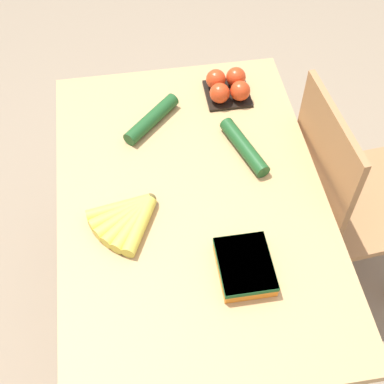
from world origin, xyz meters
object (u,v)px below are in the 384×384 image
object	(u,v)px
tomato_pack	(228,86)
cucumber_far	(244,147)
chair	(343,200)
cucumber_near	(152,119)
banana_bunch	(128,218)
carrot_bag	(245,266)

from	to	relation	value
tomato_pack	cucumber_far	world-z (taller)	tomato_pack
chair	cucumber_near	xyz separation A→B (m)	(-0.23, -0.62, 0.26)
cucumber_near	cucumber_far	world-z (taller)	same
banana_bunch	cucumber_near	world-z (taller)	cucumber_near
tomato_pack	cucumber_near	world-z (taller)	tomato_pack
chair	cucumber_far	size ratio (longest dim) A/B	4.01
banana_bunch	chair	bearing A→B (deg)	100.77
chair	carrot_bag	world-z (taller)	chair
banana_bunch	carrot_bag	distance (m)	0.35
tomato_pack	banana_bunch	bearing A→B (deg)	-38.71
chair	tomato_pack	distance (m)	0.56
banana_bunch	cucumber_far	distance (m)	0.43
cucumber_near	chair	bearing A→B (deg)	69.61
banana_bunch	cucumber_near	bearing A→B (deg)	163.88
tomato_pack	chair	bearing A→B (deg)	47.26
banana_bunch	tomato_pack	bearing A→B (deg)	141.29
tomato_pack	cucumber_far	distance (m)	0.26
tomato_pack	cucumber_far	bearing A→B (deg)	-0.01
tomato_pack	cucumber_far	xyz separation A→B (m)	(0.26, -0.00, -0.02)
cucumber_near	cucumber_far	xyz separation A→B (m)	(0.16, 0.27, 0.00)
cucumber_far	tomato_pack	bearing A→B (deg)	179.99
chair	tomato_pack	xyz separation A→B (m)	(-0.33, -0.35, 0.28)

